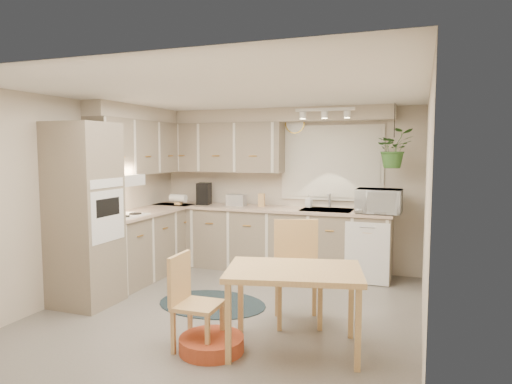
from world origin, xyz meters
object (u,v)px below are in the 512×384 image
Objects in this scene: chair_left at (198,303)px; dining_table at (294,310)px; microwave at (379,198)px; chair_back at (298,273)px; pet_bed at (212,344)px; braided_rug at (212,304)px.

dining_table is at bearing 106.91° from chair_left.
microwave reaches higher than dining_table.
microwave is at bearing -130.21° from chair_back.
dining_table is at bearing 22.64° from pet_bed.
microwave is (1.72, 1.59, 1.14)m from braided_rug.
microwave is (0.64, 1.80, 0.62)m from chair_back.
dining_table reaches higher than pet_bed.
dining_table is 0.67m from chair_back.
chair_back is 0.81× the size of braided_rug.
braided_rug is 2.23× the size of pet_bed.
chair_back is 1.17m from pet_bed.
dining_table is 1.99× the size of microwave.
chair_back is at bearing 59.46° from pet_bed.
chair_left is 0.39m from pet_bed.
microwave is at bearing 78.30° from dining_table.
braided_rug is (-1.21, 0.85, -0.37)m from dining_table.
microwave reaches higher than braided_rug.
pet_bed is at bearing -111.38° from microwave.
chair_left is 1.45× the size of microwave.
microwave reaches higher than chair_back.
pet_bed is at bearing -64.69° from braided_rug.
pet_bed reaches higher than braided_rug.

